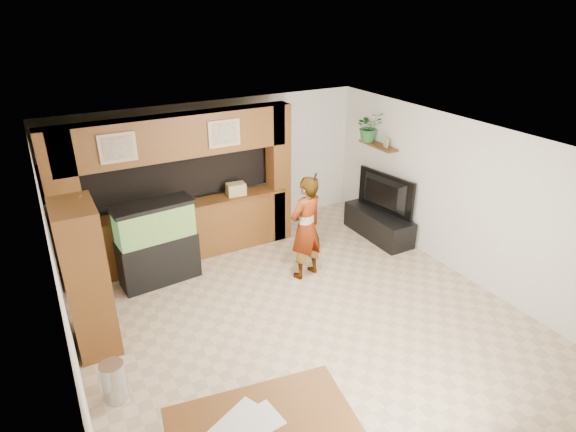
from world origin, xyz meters
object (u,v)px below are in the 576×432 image
television (381,194)px  person (306,228)px  aquarium (157,244)px  pantry_cabinet (86,279)px

television → person: bearing=96.0°
television → aquarium: bearing=74.3°
pantry_cabinet → television: 5.40m
television → person: (-1.98, -0.55, -0.00)m
pantry_cabinet → aquarium: 1.69m
television → pantry_cabinet: bearing=88.0°
aquarium → person: bearing=-29.7°
pantry_cabinet → person: pantry_cabinet is taller
pantry_cabinet → aquarium: (1.18, 1.16, -0.35)m
person → television: bearing=-178.9°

